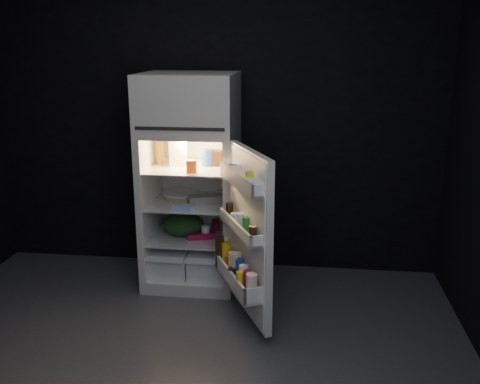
# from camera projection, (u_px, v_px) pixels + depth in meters

# --- Properties ---
(floor) EXTENTS (4.00, 3.40, 0.00)m
(floor) POSITION_uv_depth(u_px,v_px,m) (172.00, 366.00, 3.45)
(floor) COLOR #4C4C51
(floor) RESTS_ON ground
(wall_back) EXTENTS (4.00, 0.00, 2.70)m
(wall_back) POSITION_uv_depth(u_px,v_px,m) (214.00, 120.00, 4.70)
(wall_back) COLOR black
(wall_back) RESTS_ON ground
(wall_front) EXTENTS (4.00, 0.00, 2.70)m
(wall_front) POSITION_uv_depth(u_px,v_px,m) (2.00, 298.00, 1.45)
(wall_front) COLOR black
(wall_front) RESTS_ON ground
(refrigerator) EXTENTS (0.76, 0.71, 1.78)m
(refrigerator) POSITION_uv_depth(u_px,v_px,m) (191.00, 173.00, 4.46)
(refrigerator) COLOR silver
(refrigerator) RESTS_ON ground
(fridge_door) EXTENTS (0.49, 0.73, 1.22)m
(fridge_door) POSITION_uv_depth(u_px,v_px,m) (246.00, 237.00, 3.79)
(fridge_door) COLOR silver
(fridge_door) RESTS_ON ground
(milk_jug) EXTENTS (0.16, 0.16, 0.24)m
(milk_jug) POSITION_uv_depth(u_px,v_px,m) (179.00, 151.00, 4.41)
(milk_jug) COLOR white
(milk_jug) RESTS_ON refrigerator
(mayo_jar) EXTENTS (0.12, 0.12, 0.14)m
(mayo_jar) POSITION_uv_depth(u_px,v_px,m) (208.00, 157.00, 4.41)
(mayo_jar) COLOR navy
(mayo_jar) RESTS_ON refrigerator
(jam_jar) EXTENTS (0.13, 0.13, 0.13)m
(jam_jar) POSITION_uv_depth(u_px,v_px,m) (217.00, 158.00, 4.41)
(jam_jar) COLOR black
(jam_jar) RESTS_ON refrigerator
(amber_bottle) EXTENTS (0.09, 0.09, 0.22)m
(amber_bottle) POSITION_uv_depth(u_px,v_px,m) (160.00, 151.00, 4.48)
(amber_bottle) COLOR gold
(amber_bottle) RESTS_ON refrigerator
(small_carton) EXTENTS (0.09, 0.07, 0.10)m
(small_carton) POSITION_uv_depth(u_px,v_px,m) (191.00, 166.00, 4.18)
(small_carton) COLOR #E34D1A
(small_carton) RESTS_ON refrigerator
(egg_carton) EXTENTS (0.33, 0.21, 0.07)m
(egg_carton) POSITION_uv_depth(u_px,v_px,m) (207.00, 199.00, 4.41)
(egg_carton) COLOR gray
(egg_carton) RESTS_ON refrigerator
(pie) EXTENTS (0.37, 0.37, 0.04)m
(pie) POSITION_uv_depth(u_px,v_px,m) (181.00, 196.00, 4.57)
(pie) COLOR #A58557
(pie) RESTS_ON refrigerator
(flat_package) EXTENTS (0.20, 0.15, 0.04)m
(flat_package) POSITION_uv_depth(u_px,v_px,m) (184.00, 207.00, 4.25)
(flat_package) COLOR #8EAADC
(flat_package) RESTS_ON refrigerator
(wrapped_pkg) EXTENTS (0.14, 0.12, 0.05)m
(wrapped_pkg) POSITION_uv_depth(u_px,v_px,m) (224.00, 193.00, 4.63)
(wrapped_pkg) COLOR #F0E2C4
(wrapped_pkg) RESTS_ON refrigerator
(produce_bag) EXTENTS (0.44, 0.41, 0.20)m
(produce_bag) POSITION_uv_depth(u_px,v_px,m) (183.00, 224.00, 4.54)
(produce_bag) COLOR #193815
(produce_bag) RESTS_ON refrigerator
(yogurt_tray) EXTENTS (0.26, 0.19, 0.05)m
(yogurt_tray) POSITION_uv_depth(u_px,v_px,m) (201.00, 235.00, 4.49)
(yogurt_tray) COLOR #A10D3C
(yogurt_tray) RESTS_ON refrigerator
(small_can_red) EXTENTS (0.07, 0.07, 0.09)m
(small_can_red) POSITION_uv_depth(u_px,v_px,m) (216.00, 225.00, 4.67)
(small_can_red) COLOR #A10D3C
(small_can_red) RESTS_ON refrigerator
(small_can_silver) EXTENTS (0.07, 0.07, 0.09)m
(small_can_silver) POSITION_uv_depth(u_px,v_px,m) (225.00, 227.00, 4.62)
(small_can_silver) COLOR silver
(small_can_silver) RESTS_ON refrigerator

